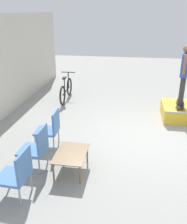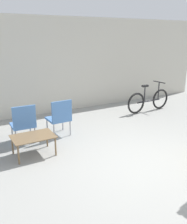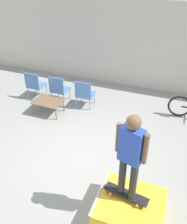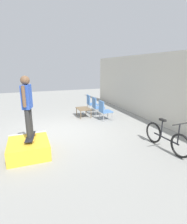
{
  "view_description": "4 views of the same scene",
  "coord_description": "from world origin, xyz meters",
  "px_view_note": "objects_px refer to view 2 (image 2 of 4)",
  "views": [
    {
      "loc": [
        -5.91,
        0.42,
        3.07
      ],
      "look_at": [
        -0.13,
        1.35,
        0.68
      ],
      "focal_mm": 40.0,
      "sensor_mm": 36.0,
      "label": 1
    },
    {
      "loc": [
        -3.04,
        -3.23,
        2.41
      ],
      "look_at": [
        -0.3,
        1.53,
        0.73
      ],
      "focal_mm": 40.0,
      "sensor_mm": 36.0,
      "label": 2
    },
    {
      "loc": [
        1.84,
        -4.04,
        4.21
      ],
      "look_at": [
        -0.1,
        1.09,
        0.68
      ],
      "focal_mm": 40.0,
      "sensor_mm": 36.0,
      "label": 3
    },
    {
      "loc": [
        6.34,
        -0.98,
        2.45
      ],
      "look_at": [
        -0.04,
        1.44,
        0.66
      ],
      "focal_mm": 28.0,
      "sensor_mm": 36.0,
      "label": 4
    }
  ],
  "objects_px": {
    "coffee_table": "(33,138)",
    "bicycle": "(149,100)",
    "patio_chair_right": "(60,116)",
    "patio_chair_center": "(23,122)"
  },
  "relations": [
    {
      "from": "coffee_table",
      "to": "bicycle",
      "type": "distance_m",
      "value": 4.45
    },
    {
      "from": "patio_chair_right",
      "to": "coffee_table",
      "type": "bearing_deg",
      "value": 36.77
    },
    {
      "from": "patio_chair_center",
      "to": "bicycle",
      "type": "distance_m",
      "value": 4.31
    },
    {
      "from": "coffee_table",
      "to": "patio_chair_right",
      "type": "bearing_deg",
      "value": 38.75
    },
    {
      "from": "patio_chair_center",
      "to": "patio_chair_right",
      "type": "xyz_separation_m",
      "value": [
        0.9,
        0.0,
        0.0
      ]
    },
    {
      "from": "coffee_table",
      "to": "bicycle",
      "type": "xyz_separation_m",
      "value": [
        4.28,
        1.24,
        -0.01
      ]
    },
    {
      "from": "coffee_table",
      "to": "patio_chair_center",
      "type": "relative_size",
      "value": 0.93
    },
    {
      "from": "patio_chair_right",
      "to": "bicycle",
      "type": "xyz_separation_m",
      "value": [
        3.38,
        0.52,
        -0.14
      ]
    },
    {
      "from": "bicycle",
      "to": "coffee_table",
      "type": "bearing_deg",
      "value": -165.49
    },
    {
      "from": "coffee_table",
      "to": "patio_chair_right",
      "type": "xyz_separation_m",
      "value": [
        0.89,
        0.72,
        0.13
      ]
    }
  ]
}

